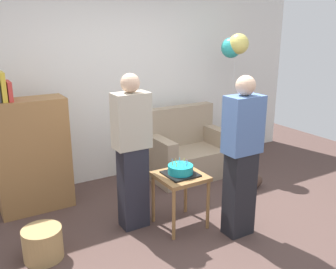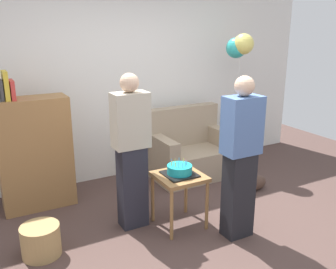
# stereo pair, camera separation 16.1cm
# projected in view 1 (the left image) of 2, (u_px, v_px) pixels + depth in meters

# --- Properties ---
(ground_plane) EXTENTS (8.00, 8.00, 0.00)m
(ground_plane) POSITION_uv_depth(u_px,v_px,m) (206.00, 239.00, 3.76)
(ground_plane) COLOR #4C3833
(wall_back) EXTENTS (6.00, 0.10, 2.70)m
(wall_back) POSITION_uv_depth(u_px,v_px,m) (119.00, 80.00, 5.06)
(wall_back) COLOR silver
(wall_back) RESTS_ON ground_plane
(couch) EXTENTS (1.10, 0.70, 0.96)m
(couch) POSITION_uv_depth(u_px,v_px,m) (186.00, 152.00, 5.28)
(couch) COLOR gray
(couch) RESTS_ON ground_plane
(bookshelf) EXTENTS (0.80, 0.36, 1.61)m
(bookshelf) POSITION_uv_depth(u_px,v_px,m) (32.00, 154.00, 4.21)
(bookshelf) COLOR olive
(bookshelf) RESTS_ON ground_plane
(side_table) EXTENTS (0.48, 0.48, 0.58)m
(side_table) POSITION_uv_depth(u_px,v_px,m) (180.00, 182.00, 3.90)
(side_table) COLOR olive
(side_table) RESTS_ON ground_plane
(birthday_cake) EXTENTS (0.32, 0.32, 0.17)m
(birthday_cake) POSITION_uv_depth(u_px,v_px,m) (180.00, 170.00, 3.86)
(birthday_cake) COLOR black
(birthday_cake) RESTS_ON side_table
(person_blowing_candles) EXTENTS (0.36, 0.22, 1.63)m
(person_blowing_candles) POSITION_uv_depth(u_px,v_px,m) (132.00, 152.00, 3.79)
(person_blowing_candles) COLOR #23232D
(person_blowing_candles) RESTS_ON ground_plane
(person_holding_cake) EXTENTS (0.36, 0.22, 1.63)m
(person_holding_cake) POSITION_uv_depth(u_px,v_px,m) (241.00, 157.00, 3.65)
(person_holding_cake) COLOR black
(person_holding_cake) RESTS_ON ground_plane
(wicker_basket) EXTENTS (0.36, 0.36, 0.30)m
(wicker_basket) POSITION_uv_depth(u_px,v_px,m) (43.00, 244.00, 3.42)
(wicker_basket) COLOR #A88451
(wicker_basket) RESTS_ON ground_plane
(handbag) EXTENTS (0.28, 0.14, 0.20)m
(handbag) POSITION_uv_depth(u_px,v_px,m) (254.00, 181.00, 4.89)
(handbag) COLOR #473328
(handbag) RESTS_ON ground_plane
(balloon_bunch) EXTENTS (0.33, 0.38, 1.96)m
(balloon_bunch) POSITION_uv_depth(u_px,v_px,m) (235.00, 46.00, 5.14)
(balloon_bunch) COLOR silver
(balloon_bunch) RESTS_ON ground_plane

